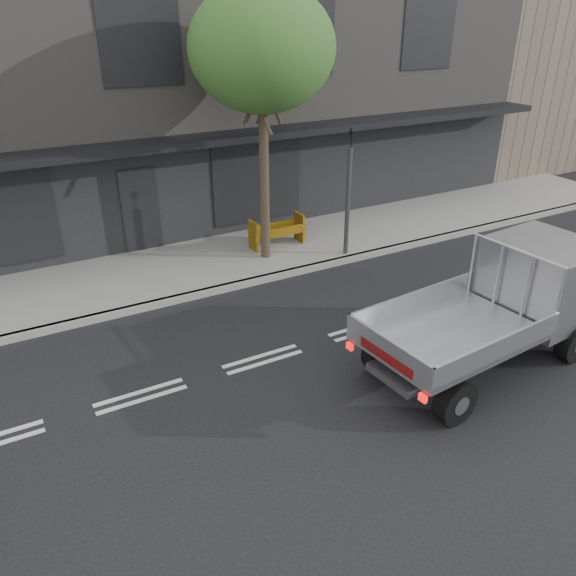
{
  "coord_description": "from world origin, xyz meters",
  "views": [
    {
      "loc": [
        -3.99,
        -8.24,
        6.1
      ],
      "look_at": [
        0.84,
        0.5,
        1.13
      ],
      "focal_mm": 35.0,
      "sensor_mm": 36.0,
      "label": 1
    }
  ],
  "objects_px": {
    "flatbed_ute": "(526,290)",
    "construction_barrier": "(281,233)",
    "traffic_light_pole": "(348,200)",
    "street_tree": "(262,50)"
  },
  "relations": [
    {
      "from": "flatbed_ute",
      "to": "construction_barrier",
      "type": "bearing_deg",
      "value": 100.83
    },
    {
      "from": "street_tree",
      "to": "construction_barrier",
      "type": "distance_m",
      "value": 4.75
    },
    {
      "from": "street_tree",
      "to": "traffic_light_pole",
      "type": "xyz_separation_m",
      "value": [
        2.0,
        -0.85,
        -3.63
      ]
    },
    {
      "from": "traffic_light_pole",
      "to": "flatbed_ute",
      "type": "relative_size",
      "value": 0.7
    },
    {
      "from": "street_tree",
      "to": "construction_barrier",
      "type": "relative_size",
      "value": 4.36
    },
    {
      "from": "street_tree",
      "to": "construction_barrier",
      "type": "xyz_separation_m",
      "value": [
        0.63,
        0.31,
        -4.69
      ]
    },
    {
      "from": "street_tree",
      "to": "construction_barrier",
      "type": "bearing_deg",
      "value": 26.53
    },
    {
      "from": "flatbed_ute",
      "to": "construction_barrier",
      "type": "height_order",
      "value": "flatbed_ute"
    },
    {
      "from": "traffic_light_pole",
      "to": "construction_barrier",
      "type": "bearing_deg",
      "value": 139.75
    },
    {
      "from": "street_tree",
      "to": "flatbed_ute",
      "type": "relative_size",
      "value": 1.34
    }
  ]
}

